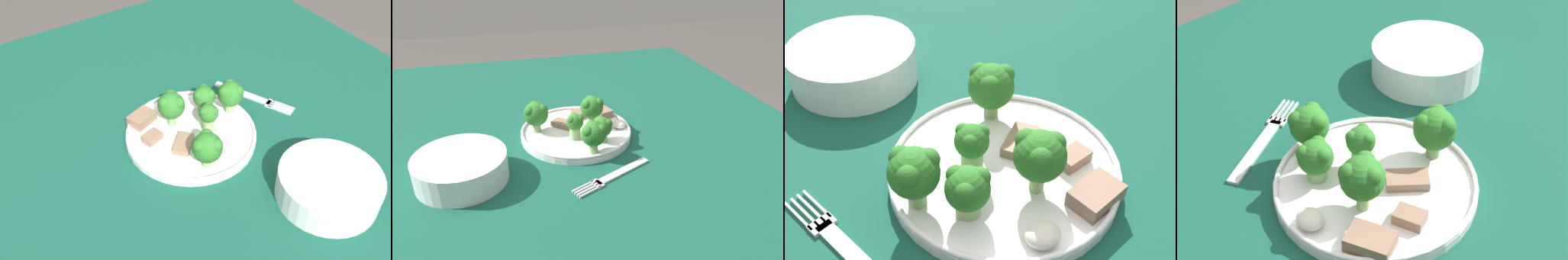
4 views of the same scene
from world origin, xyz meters
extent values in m
cube|color=#114738|center=(0.00, 0.00, 0.72)|extent=(1.10, 1.20, 0.03)
cylinder|color=brown|center=(-0.49, -0.54, 0.35)|extent=(0.06, 0.06, 0.70)
cylinder|color=white|center=(-0.03, -0.09, 0.74)|extent=(0.24, 0.24, 0.01)
torus|color=white|center=(-0.03, -0.09, 0.75)|extent=(0.24, 0.24, 0.01)
cube|color=silver|center=(-0.19, -0.14, 0.73)|extent=(0.06, 0.12, 0.00)
cube|color=silver|center=(-0.21, -0.08, 0.73)|extent=(0.03, 0.02, 0.00)
cube|color=silver|center=(-0.21, -0.06, 0.73)|extent=(0.02, 0.04, 0.00)
cube|color=silver|center=(-0.22, -0.06, 0.73)|extent=(0.02, 0.04, 0.00)
cube|color=silver|center=(-0.22, -0.06, 0.73)|extent=(0.02, 0.04, 0.00)
cube|color=silver|center=(-0.23, -0.06, 0.73)|extent=(0.02, 0.04, 0.00)
cylinder|color=white|center=(-0.13, 0.15, 0.76)|extent=(0.16, 0.16, 0.05)
cylinder|color=silver|center=(-0.13, 0.15, 0.75)|extent=(0.13, 0.13, 0.04)
cylinder|color=#7FA866|center=(-0.06, -0.08, 0.76)|extent=(0.02, 0.02, 0.03)
sphere|color=#286B23|center=(-0.06, -0.08, 0.78)|extent=(0.03, 0.03, 0.03)
sphere|color=#286B23|center=(-0.05, -0.08, 0.79)|extent=(0.02, 0.02, 0.02)
sphere|color=#286B23|center=(-0.07, -0.07, 0.79)|extent=(0.02, 0.02, 0.02)
sphere|color=#286B23|center=(-0.07, -0.09, 0.79)|extent=(0.02, 0.02, 0.02)
cylinder|color=#7FA866|center=(-0.01, -0.13, 0.76)|extent=(0.01, 0.01, 0.03)
sphere|color=#286B23|center=(-0.01, -0.13, 0.79)|extent=(0.05, 0.05, 0.05)
sphere|color=#286B23|center=(0.00, -0.13, 0.80)|extent=(0.02, 0.02, 0.02)
sphere|color=#286B23|center=(-0.02, -0.11, 0.80)|extent=(0.02, 0.02, 0.02)
sphere|color=#286B23|center=(-0.02, -0.14, 0.80)|extent=(0.02, 0.02, 0.02)
cylinder|color=#7FA866|center=(-0.01, -0.01, 0.76)|extent=(0.02, 0.02, 0.02)
sphere|color=#286B23|center=(-0.01, -0.01, 0.78)|extent=(0.05, 0.05, 0.05)
sphere|color=#286B23|center=(0.01, -0.01, 0.80)|extent=(0.02, 0.02, 0.02)
sphere|color=#286B23|center=(-0.02, 0.01, 0.80)|extent=(0.02, 0.02, 0.02)
sphere|color=#286B23|center=(-0.02, -0.02, 0.80)|extent=(0.02, 0.02, 0.02)
cylinder|color=#7FA866|center=(-0.08, -0.13, 0.75)|extent=(0.02, 0.02, 0.02)
sphere|color=#286B23|center=(-0.08, -0.13, 0.78)|extent=(0.04, 0.04, 0.04)
sphere|color=#286B23|center=(-0.07, -0.13, 0.79)|extent=(0.02, 0.02, 0.02)
sphere|color=#286B23|center=(-0.09, -0.12, 0.79)|extent=(0.02, 0.02, 0.02)
sphere|color=#286B23|center=(-0.09, -0.14, 0.79)|extent=(0.02, 0.02, 0.02)
cylinder|color=#7FA866|center=(-0.12, -0.10, 0.76)|extent=(0.02, 0.02, 0.02)
sphere|color=#286B23|center=(-0.12, -0.10, 0.78)|extent=(0.05, 0.05, 0.05)
sphere|color=#286B23|center=(-0.11, -0.10, 0.80)|extent=(0.02, 0.02, 0.02)
sphere|color=#286B23|center=(-0.13, -0.09, 0.80)|extent=(0.02, 0.02, 0.02)
sphere|color=#286B23|center=(-0.13, -0.11, 0.80)|extent=(0.02, 0.02, 0.02)
cube|color=#846651|center=(0.04, -0.11, 0.75)|extent=(0.04, 0.03, 0.01)
cube|color=#846651|center=(0.00, -0.07, 0.75)|extent=(0.05, 0.05, 0.01)
cube|color=#846651|center=(0.03, -0.16, 0.75)|extent=(0.06, 0.05, 0.02)
ellipsoid|color=silver|center=(-0.04, -0.18, 0.75)|extent=(0.03, 0.03, 0.02)
camera|label=1|loc=(0.30, 0.42, 1.30)|focal=42.00mm
camera|label=2|loc=(-0.73, 0.08, 1.13)|focal=35.00mm
camera|label=3|loc=(-0.18, -0.38, 1.08)|focal=42.00mm
camera|label=4|loc=(0.27, -0.43, 1.18)|focal=50.00mm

